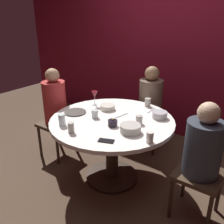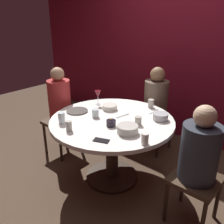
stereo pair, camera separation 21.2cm
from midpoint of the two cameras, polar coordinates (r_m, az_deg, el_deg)
ground_plane at (r=2.97m, az=2.12°, el=-14.97°), size 8.00×8.00×0.00m
back_wall at (r=3.73m, az=17.81°, el=13.58°), size 6.00×0.10×2.60m
dining_table at (r=2.66m, az=2.30°, el=-4.77°), size 1.32×1.32×0.75m
seated_diner_left at (r=3.19m, az=-10.25°, el=2.15°), size 0.40×0.40×1.18m
seated_diner_back at (r=3.29m, az=12.03°, el=2.62°), size 0.40×0.40×1.16m
seated_diner_right at (r=2.22m, az=22.35°, el=-9.19°), size 0.40×0.40×1.14m
candle_holder at (r=2.42m, az=2.30°, el=-2.64°), size 0.10×0.10×0.09m
wine_glass at (r=2.95m, az=-1.27°, el=4.07°), size 0.08×0.08×0.18m
dinner_plate at (r=2.79m, az=-6.00°, el=0.21°), size 0.24×0.24×0.01m
cell_phone at (r=2.16m, az=0.31°, el=-6.72°), size 0.16×0.12×0.01m
bowl_serving_large at (r=2.63m, az=13.55°, el=-1.07°), size 0.16×0.16×0.07m
bowl_salad_center at (r=2.83m, az=1.61°, el=1.12°), size 0.17×0.17×0.06m
bowl_small_white at (r=2.30m, az=6.32°, el=-4.05°), size 0.20×0.20×0.07m
cup_near_candle at (r=2.34m, az=-7.50°, el=-3.28°), size 0.06×0.06×0.10m
cup_by_left_diner at (r=2.62m, az=-1.60°, el=-0.31°), size 0.07×0.07×0.09m
cup_by_right_diner at (r=2.94m, az=11.12°, el=1.94°), size 0.07×0.07×0.10m
cup_center_front at (r=2.13m, az=10.56°, el=-6.20°), size 0.06×0.06×0.10m
cup_far_edge at (r=2.47m, az=8.60°, el=-2.06°), size 0.07×0.07×0.09m
cup_beside_wine at (r=2.50m, az=-9.31°, el=-1.44°), size 0.07×0.07×0.12m
fork_near_plate at (r=2.67m, az=4.75°, el=-0.92°), size 0.05×0.18×0.01m
knife_near_plate at (r=2.83m, az=11.88°, el=0.04°), size 0.02×0.18×0.01m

